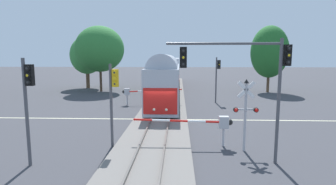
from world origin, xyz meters
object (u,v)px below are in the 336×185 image
object	(u,v)px
crossing_gate_far	(134,92)
traffic_signal_median	(113,92)
crossing_signal_mast	(246,108)
oak_behind_train	(100,49)
traffic_signal_far_side	(218,72)
pine_left_background	(87,55)
commuter_train	(169,73)
crossing_gate_near	(212,123)
maple_right_background	(270,52)
traffic_signal_near_left	(28,95)
traffic_signal_near_right	(247,69)

from	to	relation	value
crossing_gate_far	traffic_signal_median	world-z (taller)	traffic_signal_median
crossing_signal_mast	oak_behind_train	distance (m)	29.75
traffic_signal_far_side	traffic_signal_median	bearing A→B (deg)	-117.73
pine_left_background	oak_behind_train	size ratio (longest dim) A/B	0.88
commuter_train	crossing_gate_near	xyz separation A→B (m)	(3.49, -24.30, -1.39)
crossing_gate_far	crossing_signal_mast	bearing A→B (deg)	-58.69
traffic_signal_median	maple_right_background	xyz separation A→B (m)	(16.91, 24.84, 2.65)
crossing_gate_far	traffic_signal_far_side	xyz separation A→B (m)	(9.20, 1.82, 2.03)
traffic_signal_median	pine_left_background	distance (m)	31.26
crossing_signal_mast	traffic_signal_near_left	distance (m)	11.11
traffic_signal_near_right	maple_right_background	distance (m)	28.71
crossing_gate_near	crossing_signal_mast	xyz separation A→B (m)	(1.69, -0.79, 1.07)
crossing_signal_mast	maple_right_background	xyz separation A→B (m)	(9.48, 25.21, 3.44)
pine_left_background	oak_behind_train	distance (m)	5.55
traffic_signal_median	maple_right_background	distance (m)	30.17
pine_left_background	crossing_gate_near	bearing A→B (deg)	-58.93
traffic_signal_near_right	pine_left_background	size ratio (longest dim) A/B	0.72
commuter_train	traffic_signal_far_side	distance (m)	10.99
crossing_signal_mast	traffic_signal_near_right	distance (m)	2.81
traffic_signal_near_right	oak_behind_train	xyz separation A→B (m)	(-15.03, 26.82, 1.68)
traffic_signal_near_right	traffic_signal_far_side	distance (m)	17.60
crossing_gate_far	oak_behind_train	world-z (taller)	oak_behind_train
pine_left_background	oak_behind_train	bearing A→B (deg)	-50.92
commuter_train	traffic_signal_median	distance (m)	24.83
commuter_train	traffic_signal_median	size ratio (longest dim) A/B	8.24
crossing_gate_near	traffic_signal_near_left	world-z (taller)	traffic_signal_near_left
pine_left_background	traffic_signal_far_side	bearing A→B (deg)	-34.65
crossing_gate_near	crossing_signal_mast	distance (m)	2.15
crossing_gate_near	oak_behind_train	world-z (taller)	oak_behind_train
crossing_signal_mast	traffic_signal_near_right	bearing A→B (deg)	-104.08
maple_right_background	commuter_train	bearing A→B (deg)	-179.52
commuter_train	maple_right_background	bearing A→B (deg)	0.48
traffic_signal_median	maple_right_background	world-z (taller)	maple_right_background
maple_right_background	oak_behind_train	distance (m)	24.94
crossing_gate_near	pine_left_background	xyz separation A→B (m)	(-17.22, 28.58, 4.03)
traffic_signal_near_left	maple_right_background	distance (m)	34.39
traffic_signal_near_left	traffic_signal_median	bearing A→B (deg)	40.33
pine_left_background	traffic_signal_median	bearing A→B (deg)	-68.41
commuter_train	traffic_signal_median	bearing A→B (deg)	-95.21
traffic_signal_median	oak_behind_train	distance (m)	26.20
traffic_signal_far_side	crossing_signal_mast	bearing A→B (deg)	-92.49
traffic_signal_median	commuter_train	bearing A→B (deg)	84.79
traffic_signal_far_side	oak_behind_train	world-z (taller)	oak_behind_train
crossing_gate_near	traffic_signal_far_side	world-z (taller)	traffic_signal_far_side
traffic_signal_median	oak_behind_train	size ratio (longest dim) A/B	0.50
traffic_signal_near_right	traffic_signal_far_side	world-z (taller)	traffic_signal_near_right
crossing_gate_near	traffic_signal_near_right	bearing A→B (deg)	-63.08
crossing_gate_near	oak_behind_train	xyz separation A→B (m)	(-13.77, 24.33, 4.95)
traffic_signal_near_left	oak_behind_train	xyz separation A→B (m)	(-4.68, 27.59, 2.85)
pine_left_background	traffic_signal_near_right	bearing A→B (deg)	-59.25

